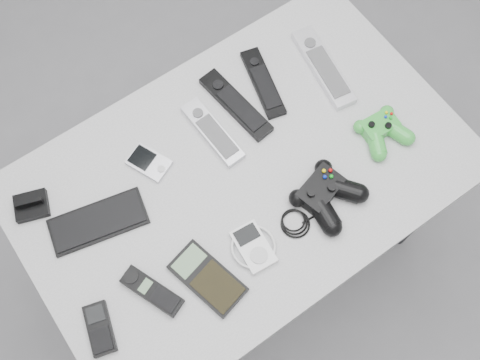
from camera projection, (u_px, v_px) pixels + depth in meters
floor at (214, 239)px, 2.04m from camera, size 3.50×3.50×0.00m
desk at (242, 183)px, 1.41m from camera, size 1.07×0.69×0.72m
pda_keyboard at (98, 221)px, 1.30m from camera, size 0.24×0.14×0.01m
dock_bracket at (30, 204)px, 1.30m from camera, size 0.09×0.09×0.04m
pda at (149, 162)px, 1.35m from camera, size 0.10×0.12×0.02m
remote_silver_a at (212, 132)px, 1.38m from camera, size 0.06×0.20×0.02m
remote_black_a at (236, 104)px, 1.41m from camera, size 0.08×0.23×0.02m
remote_black_b at (263, 82)px, 1.44m from camera, size 0.10×0.21×0.02m
remote_silver_b at (323, 67)px, 1.45m from camera, size 0.10×0.25×0.03m
mobile_phone at (100, 329)px, 1.21m from camera, size 0.08×0.12×0.02m
cordless_handset at (152, 291)px, 1.24m from camera, size 0.10×0.15×0.02m
calculator at (207, 278)px, 1.25m from camera, size 0.12×0.19×0.02m
mp3_player at (253, 247)px, 1.28m from camera, size 0.11×0.12×0.02m
controller_black at (326, 194)px, 1.31m from camera, size 0.29×0.22×0.05m
controller_green at (382, 130)px, 1.37m from camera, size 0.13×0.14×0.04m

